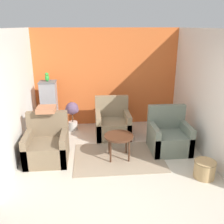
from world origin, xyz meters
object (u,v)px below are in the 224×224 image
at_px(armchair_left, 47,146).
at_px(coffee_table, 119,138).
at_px(potted_plant, 72,113).
at_px(armchair_right, 169,137).
at_px(birdcage, 50,109).
at_px(parrot, 47,77).
at_px(armchair_middle, 113,124).
at_px(wicker_basket, 205,169).

bearing_deg(armchair_left, coffee_table, -2.11).
bearing_deg(potted_plant, coffee_table, -56.68).
xyz_separation_m(armchair_right, birdcage, (-2.81, 1.27, 0.35)).
xyz_separation_m(armchair_right, parrot, (-2.81, 1.28, 1.18)).
distance_m(coffee_table, armchair_middle, 1.18).
distance_m(parrot, wicker_basket, 4.18).
xyz_separation_m(armchair_left, armchair_right, (2.69, 0.21, 0.00)).
bearing_deg(coffee_table, wicker_basket, -30.28).
distance_m(armchair_left, armchair_middle, 1.86).
xyz_separation_m(armchair_right, wicker_basket, (0.33, -1.15, -0.13)).
bearing_deg(armchair_right, wicker_basket, -73.84).
relative_size(birdcage, parrot, 5.99).
bearing_deg(armchair_right, birdcage, 155.63).
bearing_deg(birdcage, coffee_table, -43.32).
height_order(armchair_left, armchair_middle, same).
relative_size(armchair_left, birdcage, 0.72).
xyz_separation_m(potted_plant, wicker_basket, (2.58, -2.50, -0.33)).
distance_m(armchair_left, parrot, 1.90).
height_order(armchair_middle, potted_plant, armchair_middle).
relative_size(parrot, potted_plant, 0.29).
distance_m(armchair_right, potted_plant, 2.63).
relative_size(birdcage, wicker_basket, 3.44).
height_order(coffee_table, armchair_middle, armchair_middle).
height_order(coffee_table, wicker_basket, coffee_table).
height_order(coffee_table, armchair_left, armchair_left).
relative_size(coffee_table, armchair_middle, 0.62).
xyz_separation_m(armchair_right, armchair_middle, (-1.20, 0.90, 0.00)).
bearing_deg(wicker_basket, birdcage, 142.39).
distance_m(armchair_middle, wicker_basket, 2.56).
bearing_deg(parrot, armchair_left, -85.17).
bearing_deg(parrot, coffee_table, -43.36).
bearing_deg(coffee_table, armchair_right, 12.77).
distance_m(armchair_left, armchair_right, 2.70).
distance_m(armchair_middle, birdcage, 1.69).
bearing_deg(armchair_middle, wicker_basket, -53.29).
xyz_separation_m(birdcage, wicker_basket, (3.15, -2.42, -0.48)).
height_order(armchair_right, wicker_basket, armchair_right).
height_order(armchair_left, parrot, parrot).
xyz_separation_m(armchair_middle, potted_plant, (-1.05, 0.45, 0.19)).
xyz_separation_m(armchair_left, birdcage, (-0.13, 1.49, 0.35)).
height_order(armchair_right, armchair_middle, same).
relative_size(birdcage, potted_plant, 1.74).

